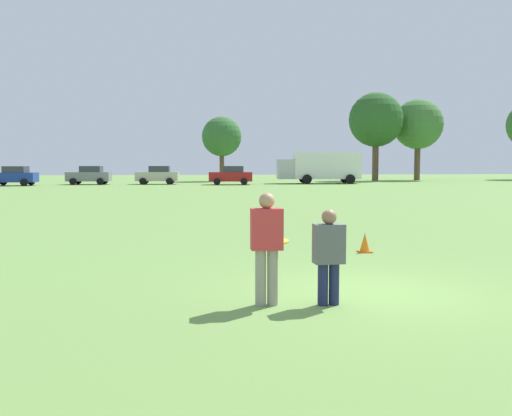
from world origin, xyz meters
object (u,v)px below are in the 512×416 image
Objects in this scene: player_defender at (329,252)px; traffic_cone at (365,243)px; frisbee at (280,241)px; box_truck at (320,166)px; parked_car_center at (89,175)px; parked_car_mid_right at (158,175)px; player_thrower at (267,242)px; parked_car_near_right at (231,175)px; parked_car_mid_left at (14,176)px.

traffic_cone is (2.13, 4.98, -0.59)m from player_defender.
box_truck is (12.21, 49.93, 0.78)m from frisbee.
box_truck reaches higher than parked_car_center.
box_truck reaches higher than parked_car_mid_right.
player_thrower is 0.96m from player_defender.
parked_car_center is at bearing 103.29° from player_defender.
parked_car_near_right is (-0.08, 42.87, 0.69)m from traffic_cone.
box_truck is (29.80, 2.30, 0.83)m from parked_car_mid_left.
player_thrower is 0.40× the size of parked_car_mid_left.
player_defender is at bearing -102.91° from box_truck.
parked_car_mid_left is 20.37m from parked_car_near_right.
parked_car_center is 1.00× the size of parked_car_mid_right.
parked_car_mid_right is at bearing -0.02° from parked_car_center.
traffic_cone is at bearing -64.45° from parked_car_mid_left.
player_thrower is at bearing -170.47° from frisbee.
parked_car_mid_left is 1.00× the size of parked_car_mid_right.
parked_car_center is at bearing 179.98° from parked_car_mid_right.
traffic_cone is 0.11× the size of parked_car_center.
parked_car_near_right is (2.05, 47.85, 0.11)m from player_defender.
parked_car_near_right is at bearing 0.25° from parked_car_mid_left.
box_truck reaches higher than traffic_cone.
player_defender is at bearing -92.45° from parked_car_near_right.
box_truck is (23.27, 0.14, 0.83)m from parked_car_center.
parked_car_mid_right is at bearing 163.94° from parked_car_near_right.
traffic_cone is 0.11× the size of parked_car_near_right.
player_defender is 0.34× the size of parked_car_mid_right.
box_truck is at bearing 78.29° from traffic_cone.
box_truck reaches higher than player_thrower.
player_thrower is 0.40× the size of parked_car_near_right.
parked_car_mid_left is at bearing 110.99° from player_defender.
parked_car_mid_right is at bearing 9.29° from parked_car_mid_left.
traffic_cone is at bearing 57.80° from player_thrower.
frisbee is (-0.73, 0.13, 0.16)m from player_defender.
frisbee is 0.03× the size of box_truck.
parked_car_center is 23.28m from box_truck.
parked_car_mid_left is at bearing 110.03° from player_thrower.
box_truck is (12.42, 49.96, 0.78)m from player_thrower.
box_truck is (11.48, 50.06, 0.94)m from player_defender.
parked_car_center reaches higher than frisbee.
frisbee reaches higher than traffic_cone.
frisbee is at bearing -84.94° from parked_car_mid_right.
box_truck is at bearing 4.41° from parked_car_mid_left.
player_thrower is at bearing -77.72° from parked_car_center.
parked_car_center and parked_car_mid_right have the same top height.
frisbee is 0.06× the size of parked_car_mid_left.
parked_car_mid_left is at bearing 110.27° from frisbee.
parked_car_center is 13.99m from parked_car_near_right.
parked_car_near_right reaches higher than player_thrower.
traffic_cone is (2.86, 4.85, -0.75)m from frisbee.
parked_car_mid_left is 6.88m from parked_car_center.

